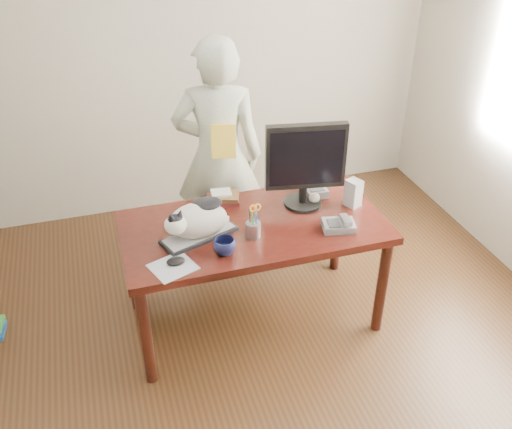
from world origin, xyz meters
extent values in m
plane|color=black|center=(0.00, 0.00, 0.00)|extent=(4.50, 4.50, 0.00)
plane|color=beige|center=(0.00, 2.25, 1.35)|extent=(4.00, 0.00, 4.00)
cube|color=black|center=(0.00, 0.60, 0.72)|extent=(1.60, 0.80, 0.05)
cylinder|color=black|center=(-0.74, 0.26, 0.35)|extent=(0.07, 0.07, 0.70)
cylinder|color=black|center=(0.74, 0.26, 0.35)|extent=(0.07, 0.07, 0.70)
cylinder|color=black|center=(-0.74, 0.94, 0.35)|extent=(0.07, 0.07, 0.70)
cylinder|color=black|center=(0.74, 0.94, 0.35)|extent=(0.07, 0.07, 0.70)
cube|color=black|center=(0.00, 0.96, 0.40)|extent=(1.45, 0.03, 0.50)
cube|color=black|center=(-0.34, 0.56, 0.76)|extent=(0.48, 0.32, 0.02)
cube|color=#A7A6AB|center=(-0.34, 0.56, 0.77)|extent=(0.44, 0.28, 0.01)
ellipsoid|color=silver|center=(-0.34, 0.56, 0.87)|extent=(0.39, 0.32, 0.21)
ellipsoid|color=silver|center=(-0.49, 0.49, 0.91)|extent=(0.16, 0.15, 0.12)
ellipsoid|color=black|center=(-0.49, 0.49, 0.95)|extent=(0.11, 0.11, 0.04)
cone|color=black|center=(-0.51, 0.47, 0.98)|extent=(0.07, 0.07, 0.07)
cone|color=black|center=(-0.46, 0.49, 0.98)|extent=(0.07, 0.06, 0.07)
ellipsoid|color=black|center=(-0.29, 0.58, 0.96)|extent=(0.22, 0.20, 0.04)
cylinder|color=silver|center=(-0.21, 0.67, 0.80)|extent=(0.13, 0.12, 0.05)
cylinder|color=black|center=(0.37, 0.73, 0.76)|extent=(0.28, 0.28, 0.02)
cylinder|color=black|center=(0.37, 0.73, 0.82)|extent=(0.06, 0.06, 0.11)
cube|color=black|center=(0.37, 0.71, 1.10)|extent=(0.50, 0.14, 0.42)
cube|color=black|center=(0.36, 0.68, 1.10)|extent=(0.45, 0.08, 0.35)
cylinder|color=gray|center=(-0.04, 0.47, 0.80)|extent=(0.10, 0.10, 0.10)
cylinder|color=black|center=(-0.06, 0.48, 0.88)|extent=(0.03, 0.04, 0.14)
cylinder|color=#0D4DBA|center=(-0.02, 0.46, 0.88)|extent=(0.02, 0.04, 0.14)
cylinder|color=red|center=(-0.04, 0.49, 0.88)|extent=(0.01, 0.04, 0.14)
cylinder|color=#177421|center=(-0.05, 0.46, 0.88)|extent=(0.02, 0.03, 0.15)
cylinder|color=silver|center=(-0.03, 0.47, 0.89)|extent=(0.02, 0.02, 0.11)
cylinder|color=silver|center=(-0.02, 0.47, 0.89)|extent=(0.01, 0.02, 0.11)
torus|color=orange|center=(-0.04, 0.47, 0.95)|extent=(0.05, 0.02, 0.05)
torus|color=orange|center=(-0.01, 0.47, 0.95)|extent=(0.05, 0.02, 0.05)
cube|color=silver|center=(-0.54, 0.32, 0.75)|extent=(0.28, 0.27, 0.01)
ellipsoid|color=black|center=(-0.52, 0.34, 0.77)|extent=(0.12, 0.10, 0.04)
imported|color=black|center=(-0.24, 0.36, 0.80)|extent=(0.17, 0.17, 0.10)
cube|color=slate|center=(0.47, 0.40, 0.77)|extent=(0.21, 0.17, 0.05)
cube|color=#3A3A3C|center=(0.44, 0.40, 0.80)|extent=(0.09, 0.11, 0.01)
cube|color=silver|center=(0.51, 0.40, 0.81)|extent=(0.08, 0.16, 0.05)
cube|color=#A5A5A8|center=(0.67, 0.63, 0.84)|extent=(0.11, 0.11, 0.18)
sphere|color=#EFE7CF|center=(0.45, 0.72, 0.79)|extent=(0.07, 0.07, 0.07)
cube|color=#451214|center=(-0.11, 0.91, 0.77)|extent=(0.23, 0.18, 0.03)
cube|color=#52361C|center=(-0.11, 0.90, 0.80)|extent=(0.22, 0.19, 0.03)
cube|color=white|center=(-0.12, 0.91, 0.82)|extent=(0.14, 0.12, 0.02)
cube|color=slate|center=(0.49, 0.84, 0.78)|extent=(0.15, 0.19, 0.05)
cube|color=#3A3A3C|center=(0.49, 0.81, 0.80)|extent=(0.10, 0.10, 0.01)
imported|color=white|center=(-0.03, 1.34, 0.86)|extent=(0.71, 0.56, 1.71)
cube|color=yellow|center=(-0.03, 1.17, 1.05)|extent=(0.18, 0.14, 0.23)
camera|label=1|loc=(-0.84, -2.16, 2.66)|focal=40.00mm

